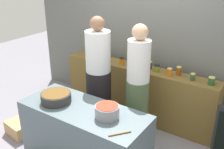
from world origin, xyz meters
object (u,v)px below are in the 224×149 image
preserve_jar_4 (150,65)px  cook_with_tongs (99,81)px  preserve_jar_6 (169,72)px  preserve_jar_1 (100,55)px  cook_in_cap (138,90)px  preserve_jar_2 (122,61)px  cooking_pot_left (56,97)px  bread_crate (20,127)px  cooking_pot_center (107,111)px  wooden_spoon (120,134)px  preserve_jar_9 (211,81)px  preserve_jar_3 (142,64)px  preserve_jar_0 (94,53)px  preserve_jar_5 (157,68)px  preserve_jar_7 (179,71)px  preserve_jar_8 (193,77)px

preserve_jar_4 → cook_with_tongs: size_ratio=0.07×
preserve_jar_6 → preserve_jar_1: bearing=179.1°
cook_in_cap → preserve_jar_2: bearing=139.1°
cooking_pot_left → bread_crate: bearing=-177.6°
preserve_jar_6 → cook_in_cap: size_ratio=0.07×
cooking_pot_center → bread_crate: bearing=-176.3°
wooden_spoon → preserve_jar_9: bearing=71.8°
preserve_jar_3 → cook_in_cap: size_ratio=0.07×
preserve_jar_4 → bread_crate: bearing=-133.7°
cooking_pot_center → preserve_jar_1: bearing=129.1°
preserve_jar_0 → bread_crate: 1.80m
preserve_jar_9 → cook_in_cap: 1.04m
preserve_jar_5 → cook_in_cap: size_ratio=0.06×
preserve_jar_4 → bread_crate: (-1.45, -1.52, -0.88)m
preserve_jar_0 → preserve_jar_7: 1.64m
preserve_jar_4 → cook_in_cap: size_ratio=0.07×
preserve_jar_5 → cook_in_cap: bearing=-93.7°
preserve_jar_2 → cook_in_cap: size_ratio=0.07×
cooking_pot_center → cook_with_tongs: bearing=132.4°
preserve_jar_1 → preserve_jar_4: (0.95, 0.06, -0.01)m
preserve_jar_3 → wooden_spoon: bearing=-69.6°
preserve_jar_5 → wooden_spoon: 1.63m
preserve_jar_5 → preserve_jar_7: (0.33, 0.06, 0.01)m
preserve_jar_0 → cook_in_cap: bearing=-26.1°
preserve_jar_6 → cook_with_tongs: 1.09m
preserve_jar_8 → cooking_pot_center: preserve_jar_8 is taller
preserve_jar_2 → preserve_jar_9: size_ratio=1.04×
preserve_jar_0 → preserve_jar_3: bearing=-1.7°
preserve_jar_9 → cooking_pot_center: 1.60m
preserve_jar_2 → cooking_pot_center: preserve_jar_2 is taller
preserve_jar_2 → preserve_jar_3: 0.35m
cooking_pot_center → cook_with_tongs: size_ratio=0.16×
preserve_jar_2 → preserve_jar_5: preserve_jar_2 is taller
preserve_jar_0 → preserve_jar_8: bearing=-2.6°
cooking_pot_left → wooden_spoon: (1.08, -0.14, -0.05)m
preserve_jar_6 → cooking_pot_center: (-0.22, -1.34, -0.09)m
cooking_pot_center → cook_in_cap: cook_in_cap is taller
preserve_jar_9 → wooden_spoon: 1.67m
preserve_jar_4 → preserve_jar_5: preserve_jar_4 is taller
preserve_jar_5 → preserve_jar_9: 0.84m
wooden_spoon → cook_with_tongs: 1.37m
preserve_jar_9 → wooden_spoon: (-0.52, -1.58, -0.16)m
cooking_pot_left → cook_in_cap: bearing=50.8°
preserve_jar_6 → cooking_pot_left: size_ratio=0.30×
cooking_pot_center → preserve_jar_8: bearing=67.6°
preserve_jar_1 → preserve_jar_7: (1.43, 0.07, -0.00)m
preserve_jar_1 → cook_with_tongs: bearing=-55.3°
preserve_jar_3 → cooking_pot_left: bearing=-107.8°
cooking_pot_center → preserve_jar_6: bearing=80.8°
preserve_jar_7 → cook_with_tongs: cook_with_tongs is taller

